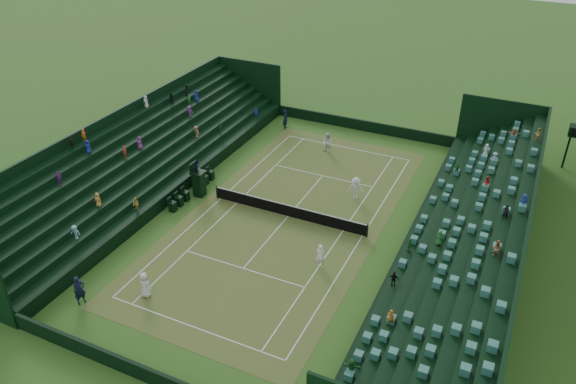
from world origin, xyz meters
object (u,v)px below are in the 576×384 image
object	(u,v)px
player_far_west	(328,143)
player_near_west	(145,285)
umpire_chair	(199,180)
player_far_east	(356,188)
tennis_net	(288,210)
player_near_east	(320,256)

from	to	relation	value
player_far_west	player_near_west	bearing A→B (deg)	-76.78
umpire_chair	player_far_east	distance (m)	11.53
tennis_net	player_far_west	xyz separation A→B (m)	(-1.21, 10.37, 0.36)
player_near_west	player_far_east	size ratio (longest dim) A/B	0.93
tennis_net	player_near_east	distance (m)	5.94
player_far_west	player_far_east	size ratio (longest dim) A/B	1.02
tennis_net	player_far_east	bearing A→B (deg)	51.44
player_far_east	tennis_net	bearing A→B (deg)	-141.25
player_near_west	player_far_east	bearing A→B (deg)	-109.85
tennis_net	player_far_east	world-z (taller)	player_far_east
player_far_west	player_far_east	distance (m)	7.63
player_far_west	player_far_east	world-z (taller)	player_far_west
umpire_chair	player_far_east	bearing A→B (deg)	23.13
umpire_chair	player_far_west	xyz separation A→B (m)	(5.95, 10.58, -0.38)
player_near_east	tennis_net	bearing A→B (deg)	-55.72
player_near_east	player_far_east	world-z (taller)	player_far_east
tennis_net	player_far_west	world-z (taller)	player_far_west
player_near_west	player_near_east	size ratio (longest dim) A/B	0.96
umpire_chair	player_near_west	bearing A→B (deg)	-72.69
tennis_net	umpire_chair	size ratio (longest dim) A/B	3.93
player_near_west	tennis_net	bearing A→B (deg)	-103.65
player_far_east	player_far_west	bearing A→B (deg)	114.80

